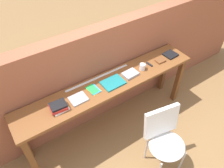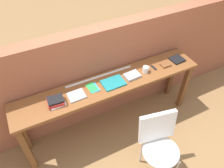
# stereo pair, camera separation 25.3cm
# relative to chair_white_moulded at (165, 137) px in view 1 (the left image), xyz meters

# --- Properties ---
(ground_plane) EXTENTS (40.00, 40.00, 0.00)m
(ground_plane) POSITION_rel_chair_white_moulded_xyz_m (-0.22, 0.54, -0.53)
(ground_plane) COLOR olive
(brick_wall_back) EXTENTS (6.00, 0.20, 1.48)m
(brick_wall_back) POSITION_rel_chair_white_moulded_xyz_m (-0.22, 1.18, 0.22)
(brick_wall_back) COLOR #935138
(brick_wall_back) RESTS_ON ground
(sideboard) EXTENTS (2.50, 0.44, 0.88)m
(sideboard) POSITION_rel_chair_white_moulded_xyz_m (-0.22, 0.84, 0.21)
(sideboard) COLOR brown
(sideboard) RESTS_ON ground
(chair_white_moulded) EXTENTS (0.52, 0.53, 0.89)m
(chair_white_moulded) POSITION_rel_chair_white_moulded_xyz_m (0.00, 0.00, 0.00)
(chair_white_moulded) COLOR white
(chair_white_moulded) RESTS_ON ground
(book_stack_leftmost) EXTENTS (0.20, 0.18, 0.08)m
(book_stack_leftmost) POSITION_rel_chair_white_moulded_xyz_m (-0.93, 0.81, 0.39)
(book_stack_leftmost) COLOR white
(book_stack_leftmost) RESTS_ON sideboard
(magazine_cycling) EXTENTS (0.20, 0.17, 0.02)m
(magazine_cycling) POSITION_rel_chair_white_moulded_xyz_m (-0.69, 0.81, 0.36)
(magazine_cycling) COLOR #9E9EA3
(magazine_cycling) RESTS_ON sideboard
(pamphlet_pile_colourful) EXTENTS (0.15, 0.19, 0.01)m
(pamphlet_pile_colourful) POSITION_rel_chair_white_moulded_xyz_m (-0.46, 0.85, 0.36)
(pamphlet_pile_colourful) COLOR yellow
(pamphlet_pile_colourful) RESTS_ON sideboard
(book_open_centre) EXTENTS (0.29, 0.22, 0.02)m
(book_open_centre) POSITION_rel_chair_white_moulded_xyz_m (-0.20, 0.81, 0.36)
(book_open_centre) COLOR #19757A
(book_open_centre) RESTS_ON sideboard
(book_grey_hardcover) EXTENTS (0.21, 0.16, 0.03)m
(book_grey_hardcover) POSITION_rel_chair_white_moulded_xyz_m (0.08, 0.82, 0.37)
(book_grey_hardcover) COLOR #9E9EA3
(book_grey_hardcover) RESTS_ON sideboard
(mug) EXTENTS (0.11, 0.08, 0.09)m
(mug) POSITION_rel_chair_white_moulded_xyz_m (0.29, 0.82, 0.40)
(mug) COLOR white
(mug) RESTS_ON sideboard
(multitool_folded) EXTENTS (0.03, 0.11, 0.02)m
(multitool_folded) POSITION_rel_chair_white_moulded_xyz_m (0.43, 0.84, 0.36)
(multitool_folded) COLOR black
(multitool_folded) RESTS_ON sideboard
(leather_journal_brown) EXTENTS (0.13, 0.10, 0.02)m
(leather_journal_brown) POSITION_rel_chair_white_moulded_xyz_m (0.61, 0.81, 0.37)
(leather_journal_brown) COLOR brown
(leather_journal_brown) RESTS_ON sideboard
(book_repair_rightmost) EXTENTS (0.19, 0.18, 0.02)m
(book_repair_rightmost) POSITION_rel_chair_white_moulded_xyz_m (0.83, 0.84, 0.37)
(book_repair_rightmost) COLOR black
(book_repair_rightmost) RESTS_ON sideboard
(ruler_metal_back_edge) EXTENTS (0.93, 0.03, 0.00)m
(ruler_metal_back_edge) POSITION_rel_chair_white_moulded_xyz_m (-0.30, 1.01, 0.35)
(ruler_metal_back_edge) COLOR silver
(ruler_metal_back_edge) RESTS_ON sideboard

